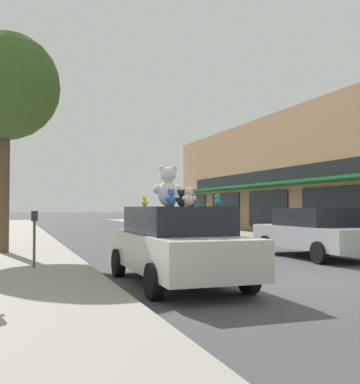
# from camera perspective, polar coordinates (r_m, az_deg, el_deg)

# --- Properties ---
(ground_plane) EXTENTS (260.00, 260.00, 0.00)m
(ground_plane) POSITION_cam_1_polar(r_m,az_deg,el_deg) (10.18, 15.70, -10.27)
(ground_plane) COLOR #424244
(sidewalk_near) EXTENTS (3.55, 90.00, 0.16)m
(sidewalk_near) POSITION_cam_1_polar(r_m,az_deg,el_deg) (8.39, -19.61, -11.53)
(sidewalk_near) COLOR gray
(sidewalk_near) RESTS_ON ground_plane
(plush_art_car) EXTENTS (1.92, 4.50, 1.52)m
(plush_art_car) POSITION_cam_1_polar(r_m,az_deg,el_deg) (9.49, -0.43, -6.14)
(plush_art_car) COLOR beige
(plush_art_car) RESTS_ON ground_plane
(teddy_bear_giant) EXTENTS (0.64, 0.42, 0.85)m
(teddy_bear_giant) POSITION_cam_1_polar(r_m,az_deg,el_deg) (9.84, -1.46, 0.65)
(teddy_bear_giant) COLOR white
(teddy_bear_giant) RESTS_ON plush_art_car
(teddy_bear_purple) EXTENTS (0.16, 0.17, 0.24)m
(teddy_bear_purple) POSITION_cam_1_polar(r_m,az_deg,el_deg) (8.86, 1.39, -0.98)
(teddy_bear_purple) COLOR purple
(teddy_bear_purple) RESTS_ON plush_art_car
(teddy_bear_cream) EXTENTS (0.26, 0.22, 0.35)m
(teddy_bear_cream) POSITION_cam_1_polar(r_m,az_deg,el_deg) (8.51, 1.09, -0.58)
(teddy_bear_cream) COLOR beige
(teddy_bear_cream) RESTS_ON plush_art_car
(teddy_bear_brown) EXTENTS (0.19, 0.22, 0.30)m
(teddy_bear_brown) POSITION_cam_1_polar(r_m,az_deg,el_deg) (10.64, 0.35, -0.96)
(teddy_bear_brown) COLOR olive
(teddy_bear_brown) RESTS_ON plush_art_car
(teddy_bear_yellow) EXTENTS (0.17, 0.13, 0.23)m
(teddy_bear_yellow) POSITION_cam_1_polar(r_m,az_deg,el_deg) (10.44, -4.22, -1.13)
(teddy_bear_yellow) COLOR yellow
(teddy_bear_yellow) RESTS_ON plush_art_car
(teddy_bear_teal) EXTENTS (0.14, 0.18, 0.24)m
(teddy_bear_teal) POSITION_cam_1_polar(r_m,az_deg,el_deg) (8.73, 4.47, -0.98)
(teddy_bear_teal) COLOR teal
(teddy_bear_teal) RESTS_ON plush_art_car
(teddy_bear_black) EXTENTS (0.25, 0.18, 0.33)m
(teddy_bear_black) POSITION_cam_1_polar(r_m,az_deg,el_deg) (9.03, 0.13, -0.74)
(teddy_bear_black) COLOR black
(teddy_bear_black) RESTS_ON plush_art_car
(teddy_bear_orange) EXTENTS (0.19, 0.19, 0.28)m
(teddy_bear_orange) POSITION_cam_1_polar(r_m,az_deg,el_deg) (10.51, -0.90, -1.00)
(teddy_bear_orange) COLOR orange
(teddy_bear_orange) RESTS_ON plush_art_car
(teddy_bear_blue) EXTENTS (0.24, 0.18, 0.31)m
(teddy_bear_blue) POSITION_cam_1_polar(r_m,az_deg,el_deg) (8.43, -1.07, -0.70)
(teddy_bear_blue) COLOR blue
(teddy_bear_blue) RESTS_ON plush_art_car
(teddy_bear_green) EXTENTS (0.21, 0.14, 0.27)m
(teddy_bear_green) POSITION_cam_1_polar(r_m,az_deg,el_deg) (9.16, 1.47, -0.92)
(teddy_bear_green) COLOR green
(teddy_bear_green) RESTS_ON plush_art_car
(parked_car_far_center) EXTENTS (1.87, 4.53, 1.49)m
(parked_car_far_center) POSITION_cam_1_polar(r_m,az_deg,el_deg) (14.95, 15.64, -4.60)
(parked_car_far_center) COLOR #B7B7BC
(parked_car_far_center) RESTS_ON ground_plane
(street_tree) EXTENTS (3.28, 3.28, 6.68)m
(street_tree) POSITION_cam_1_polar(r_m,az_deg,el_deg) (15.83, -20.02, 11.64)
(street_tree) COLOR brown
(street_tree) RESTS_ON sidewalk_near
(parking_meter) EXTENTS (0.14, 0.10, 1.27)m
(parking_meter) POSITION_cam_1_polar(r_m,az_deg,el_deg) (11.22, -16.88, -4.51)
(parking_meter) COLOR #4C4C51
(parking_meter) RESTS_ON sidewalk_near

